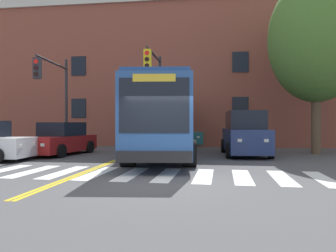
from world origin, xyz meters
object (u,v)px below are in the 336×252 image
car_navy_far_lane (245,134)px  car_red_near_lane (61,140)px  car_teal_behind_bus (189,134)px  traffic_light_overhead (155,83)px  city_bus (163,119)px  traffic_light_far_corner (55,87)px  street_tree_curbside_large (316,39)px

car_navy_far_lane → car_red_near_lane: bearing=-174.5°
car_teal_behind_bus → traffic_light_overhead: 7.78m
car_teal_behind_bus → traffic_light_overhead: traffic_light_overhead is taller
city_bus → car_teal_behind_bus: 8.72m
car_navy_far_lane → car_teal_behind_bus: 8.21m
car_red_near_lane → car_navy_far_lane: (9.56, 0.92, 0.30)m
car_red_near_lane → traffic_light_far_corner: traffic_light_far_corner is taller
car_navy_far_lane → street_tree_curbside_large: bearing=18.4°
car_navy_far_lane → city_bus: bearing=-163.9°
car_teal_behind_bus → traffic_light_overhead: size_ratio=0.76×
city_bus → car_red_near_lane: (-5.47, 0.26, -1.11)m
car_red_near_lane → traffic_light_far_corner: bearing=141.5°
traffic_light_far_corner → street_tree_curbside_large: 14.33m
traffic_light_overhead → street_tree_curbside_large: bearing=5.9°
car_red_near_lane → traffic_light_far_corner: 2.93m
street_tree_curbside_large → car_navy_far_lane: bearing=-161.6°
car_teal_behind_bus → street_tree_curbside_large: (7.32, -6.16, 5.35)m
city_bus → street_tree_curbside_large: size_ratio=1.29×
city_bus → traffic_light_overhead: 2.62m
car_red_near_lane → traffic_light_overhead: (4.80, 1.32, 3.09)m
traffic_light_overhead → street_tree_curbside_large: street_tree_curbside_large is taller
car_navy_far_lane → traffic_light_far_corner: (-10.12, -0.48, 2.54)m
traffic_light_far_corner → traffic_light_overhead: bearing=9.3°
car_red_near_lane → city_bus: bearing=-2.7°
city_bus → street_tree_curbside_large: street_tree_curbside_large is taller
car_teal_behind_bus → traffic_light_far_corner: traffic_light_far_corner is taller
city_bus → car_red_near_lane: city_bus is taller
car_red_near_lane → car_teal_behind_bus: 10.37m
car_teal_behind_bus → car_navy_far_lane: bearing=-65.1°
car_navy_far_lane → car_teal_behind_bus: bearing=114.9°
traffic_light_far_corner → city_bus: bearing=-6.6°
traffic_light_overhead → car_navy_far_lane: bearing=-4.8°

